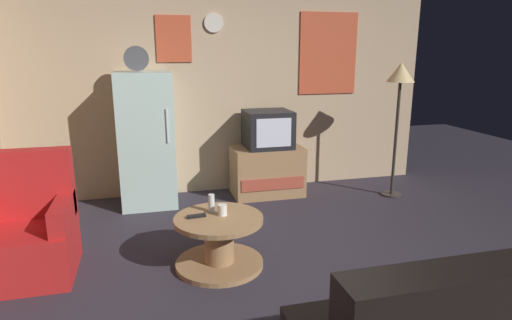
# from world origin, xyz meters

# --- Properties ---
(ground_plane) EXTENTS (12.00, 12.00, 0.00)m
(ground_plane) POSITION_xyz_m (0.00, 0.00, 0.00)
(ground_plane) COLOR #2D2833
(wall_with_art) EXTENTS (5.20, 0.12, 2.72)m
(wall_with_art) POSITION_xyz_m (0.01, 2.45, 1.37)
(wall_with_art) COLOR tan
(wall_with_art) RESTS_ON ground_plane
(fridge) EXTENTS (0.60, 0.62, 1.77)m
(fridge) POSITION_xyz_m (-0.96, 2.09, 0.75)
(fridge) COLOR silver
(fridge) RESTS_ON ground_plane
(tv_stand) EXTENTS (0.84, 0.53, 0.59)m
(tv_stand) POSITION_xyz_m (0.45, 2.07, 0.30)
(tv_stand) COLOR #9E754C
(tv_stand) RESTS_ON ground_plane
(crt_tv) EXTENTS (0.54, 0.51, 0.44)m
(crt_tv) POSITION_xyz_m (0.45, 2.07, 0.81)
(crt_tv) COLOR black
(crt_tv) RESTS_ON tv_stand
(standing_lamp) EXTENTS (0.32, 0.32, 1.59)m
(standing_lamp) POSITION_xyz_m (1.91, 1.65, 1.36)
(standing_lamp) COLOR #332D28
(standing_lamp) RESTS_ON ground_plane
(coffee_table) EXTENTS (0.72, 0.72, 0.43)m
(coffee_table) POSITION_xyz_m (-0.44, 0.40, 0.21)
(coffee_table) COLOR #9E754C
(coffee_table) RESTS_ON ground_plane
(wine_glass) EXTENTS (0.05, 0.05, 0.15)m
(wine_glass) POSITION_xyz_m (-0.47, 0.54, 0.50)
(wine_glass) COLOR silver
(wine_glass) RESTS_ON coffee_table
(mug_ceramic_white) EXTENTS (0.08, 0.08, 0.09)m
(mug_ceramic_white) POSITION_xyz_m (-0.40, 0.44, 0.47)
(mug_ceramic_white) COLOR silver
(mug_ceramic_white) RESTS_ON coffee_table
(remote_control) EXTENTS (0.15, 0.06, 0.02)m
(remote_control) POSITION_xyz_m (-0.61, 0.44, 0.44)
(remote_control) COLOR black
(remote_control) RESTS_ON coffee_table
(armchair) EXTENTS (0.68, 0.68, 0.96)m
(armchair) POSITION_xyz_m (-1.90, 0.68, 0.34)
(armchair) COLOR red
(armchair) RESTS_ON ground_plane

